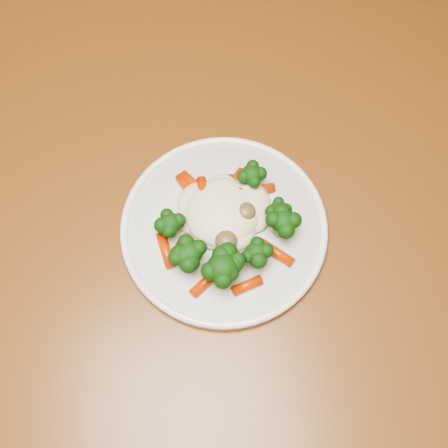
% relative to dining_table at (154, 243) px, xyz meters
% --- Properties ---
extents(dining_table, '(1.31, 0.87, 0.75)m').
position_rel_dining_table_xyz_m(dining_table, '(0.00, 0.00, 0.00)').
color(dining_table, brown).
rests_on(dining_table, ground).
extents(plate, '(0.25, 0.25, 0.01)m').
position_rel_dining_table_xyz_m(plate, '(0.09, -0.03, 0.10)').
color(plate, white).
rests_on(plate, dining_table).
extents(meal, '(0.18, 0.18, 0.05)m').
position_rel_dining_table_xyz_m(meal, '(0.09, -0.05, 0.12)').
color(meal, beige).
rests_on(meal, plate).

